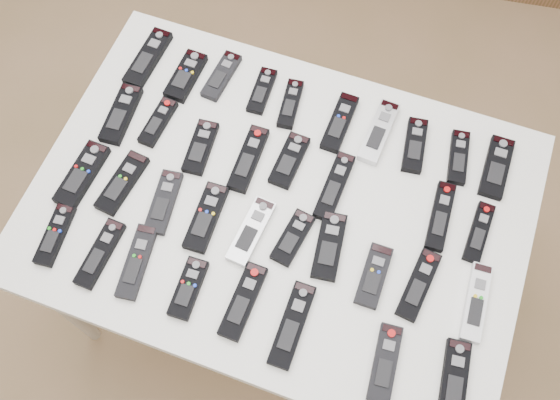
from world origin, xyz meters
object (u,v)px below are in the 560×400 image
(remote_2, at_px, (221,76))
(remote_9, at_px, (496,167))
(remote_18, at_px, (82,175))
(remote_22, at_px, (251,231))
(remote_5, at_px, (340,123))
(remote_14, at_px, (289,160))
(remote_6, at_px, (379,132))
(remote_19, at_px, (122,183))
(remote_30, at_px, (137,262))
(remote_17, at_px, (479,232))
(remote_25, at_px, (374,276))
(remote_1, at_px, (186,76))
(remote_20, at_px, (164,202))
(remote_7, at_px, (415,145))
(remote_12, at_px, (201,147))
(remote_35, at_px, (454,379))
(remote_10, at_px, (121,114))
(remote_23, at_px, (293,238))
(remote_16, at_px, (440,216))
(remote_15, at_px, (334,186))
(remote_34, at_px, (385,363))
(remote_31, at_px, (188,288))
(remote_21, at_px, (206,217))
(remote_3, at_px, (262,91))
(remote_26, at_px, (419,285))
(remote_29, at_px, (100,254))
(remote_4, at_px, (290,104))
(remote_33, at_px, (292,325))
(remote_32, at_px, (243,301))
(table, at_px, (280,212))
(remote_24, at_px, (329,246))
(remote_8, at_px, (458,157))
(remote_0, at_px, (148,58))
(remote_27, at_px, (476,302))

(remote_2, distance_m, remote_9, 0.78)
(remote_18, distance_m, remote_22, 0.47)
(remote_5, bearing_deg, remote_14, -118.36)
(remote_6, relative_size, remote_19, 1.08)
(remote_30, bearing_deg, remote_17, 17.78)
(remote_17, distance_m, remote_25, 0.29)
(remote_1, distance_m, remote_20, 0.39)
(remote_7, xyz_separation_m, remote_12, (-0.53, -0.20, -0.00))
(remote_22, relative_size, remote_35, 1.03)
(remote_10, xyz_separation_m, remote_23, (0.56, -0.18, -0.00))
(remote_16, relative_size, remote_23, 1.29)
(remote_12, bearing_deg, remote_15, -3.78)
(remote_19, xyz_separation_m, remote_34, (0.76, -0.21, 0.00))
(remote_35, bearing_deg, remote_1, 142.49)
(remote_31, bearing_deg, remote_21, 97.15)
(remote_31, bearing_deg, remote_1, 111.54)
(remote_3, relative_size, remote_26, 0.80)
(remote_14, xyz_separation_m, remote_17, (0.51, -0.03, -0.00))
(remote_16, bearing_deg, remote_31, -146.11)
(remote_7, height_order, remote_35, same)
(remote_29, bearing_deg, remote_31, 0.55)
(remote_4, relative_size, remote_33, 0.73)
(remote_6, relative_size, remote_32, 1.03)
(remote_18, bearing_deg, remote_30, -32.32)
(remote_12, xyz_separation_m, remote_25, (0.53, -0.18, 0.00))
(remote_29, bearing_deg, remote_20, 66.06)
(remote_6, height_order, remote_25, remote_6)
(remote_1, xyz_separation_m, remote_34, (0.74, -0.57, -0.00))
(remote_25, bearing_deg, remote_3, 136.91)
(remote_9, xyz_separation_m, remote_18, (-1.00, -0.39, 0.00))
(remote_1, distance_m, remote_22, 0.50)
(remote_7, distance_m, remote_33, 0.58)
(remote_16, distance_m, remote_26, 0.19)
(remote_1, relative_size, remote_18, 0.86)
(remote_25, bearing_deg, remote_7, 89.58)
(remote_19, xyz_separation_m, remote_31, (0.27, -0.20, 0.00))
(table, distance_m, remote_35, 0.59)
(remote_5, height_order, remote_29, remote_5)
(remote_1, bearing_deg, remote_24, -30.94)
(remote_9, relative_size, remote_15, 0.92)
(remote_8, distance_m, remote_22, 0.58)
(remote_12, bearing_deg, remote_25, -24.50)
(remote_7, relative_size, remote_30, 0.84)
(remote_0, height_order, remote_4, remote_0)
(remote_22, bearing_deg, remote_24, 13.11)
(remote_2, distance_m, remote_15, 0.46)
(remote_35, bearing_deg, remote_30, 173.43)
(table, relative_size, remote_3, 8.62)
(remote_20, xyz_separation_m, remote_27, (0.80, 0.02, 0.00))
(table, relative_size, remote_2, 7.81)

